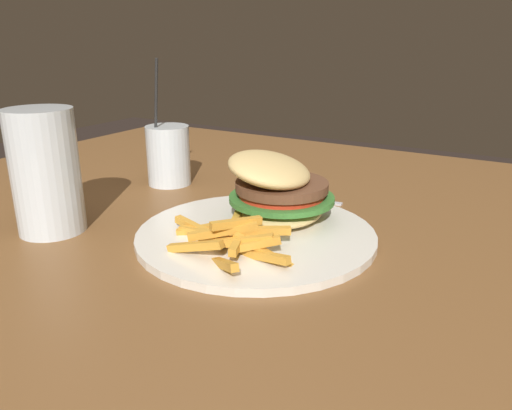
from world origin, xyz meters
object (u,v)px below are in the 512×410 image
(meal_plate_near, at_px, (267,208))
(juice_glass, at_px, (169,157))
(spoon, at_px, (271,192))
(beer_glass, at_px, (46,174))

(meal_plate_near, xyz_separation_m, juice_glass, (0.11, 0.26, 0.01))
(juice_glass, relative_size, spoon, 1.39)
(meal_plate_near, height_order, juice_glass, juice_glass)
(beer_glass, bearing_deg, juice_glass, 1.86)
(meal_plate_near, xyz_separation_m, spoon, (0.14, 0.07, -0.03))
(juice_glass, distance_m, spoon, 0.19)
(spoon, bearing_deg, meal_plate_near, 111.88)
(meal_plate_near, height_order, spoon, meal_plate_near)
(spoon, bearing_deg, juice_glass, 4.66)
(juice_glass, bearing_deg, spoon, -80.08)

